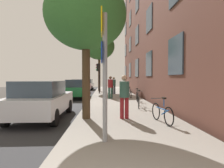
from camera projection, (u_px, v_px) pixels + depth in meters
name	position (u px, v px, depth m)	size (l,w,h in m)	color
ground_plane	(76.00, 98.00, 16.20)	(41.80, 41.80, 0.00)	#332D28
road_asphalt	(52.00, 98.00, 16.11)	(7.00, 38.00, 0.01)	#2D2D30
sidewalk	(115.00, 97.00, 16.33)	(4.20, 38.00, 0.12)	gray
sign_post	(104.00, 65.00, 4.63)	(0.16, 0.60, 3.33)	gray
traffic_light	(98.00, 73.00, 19.52)	(0.43, 0.24, 3.24)	black
tree_near	(86.00, 16.00, 7.26)	(3.23, 3.23, 5.51)	#4C3823
tree_far	(99.00, 47.00, 22.49)	(3.80, 3.80, 7.16)	#4C3823
bicycle_0	(162.00, 113.00, 6.64)	(0.44, 1.65, 0.95)	black
bicycle_1	(139.00, 100.00, 10.26)	(0.50, 1.70, 0.98)	black
bicycle_2	(137.00, 96.00, 12.77)	(0.42, 1.64, 0.94)	black
bicycle_3	(129.00, 93.00, 15.46)	(0.42, 1.66, 0.90)	black
bicycle_4	(128.00, 91.00, 18.00)	(0.50, 1.63, 0.98)	black
pedestrian_0	(124.00, 94.00, 7.33)	(0.44, 0.44, 1.75)	maroon
pedestrian_1	(110.00, 86.00, 14.64)	(0.57, 0.57, 1.80)	#33594C
pedestrian_2	(114.00, 84.00, 18.83)	(0.49, 0.49, 1.75)	#26262D
car_0	(42.00, 99.00, 7.80)	(1.96, 4.22, 1.62)	silver
car_1	(77.00, 89.00, 15.90)	(1.81, 4.44, 1.62)	#19662D
car_2	(80.00, 86.00, 21.44)	(1.85, 4.16, 1.62)	red
car_3	(87.00, 84.00, 27.58)	(1.95, 4.35, 1.62)	silver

